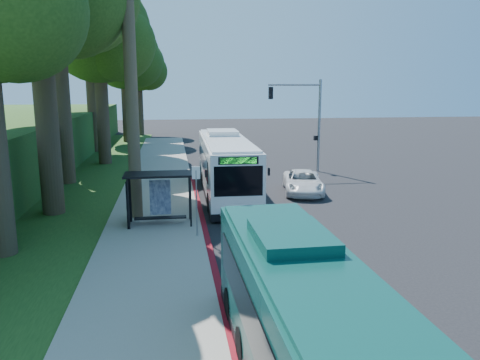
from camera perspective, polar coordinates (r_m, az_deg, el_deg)
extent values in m
plane|color=black|center=(26.15, 6.04, -3.08)|extent=(140.00, 140.00, 0.00)
cube|color=gray|center=(25.36, -10.18, -3.52)|extent=(4.50, 70.00, 0.12)
cube|color=maroon|center=(21.54, -4.32, -6.03)|extent=(0.25, 30.00, 0.13)
cube|color=#234719|center=(30.93, -20.53, -1.43)|extent=(8.00, 70.00, 0.06)
cube|color=black|center=(21.89, -9.84, 0.68)|extent=(3.20, 1.50, 0.10)
cube|color=black|center=(22.25, -13.46, -2.72)|extent=(0.06, 1.30, 2.20)
cube|color=navy|center=(22.83, -9.69, -2.08)|extent=(1.00, 0.12, 1.70)
cube|color=black|center=(22.26, -9.67, -4.56)|extent=(2.40, 0.40, 0.06)
cube|color=black|center=(22.82, -13.21, -2.35)|extent=(0.08, 0.08, 2.40)
cube|color=black|center=(22.75, -6.17, -2.16)|extent=(0.08, 0.08, 2.40)
cube|color=black|center=(21.66, -13.47, -3.10)|extent=(0.08, 0.08, 2.40)
cube|color=black|center=(21.58, -6.04, -2.90)|extent=(0.08, 0.08, 2.40)
cylinder|color=gray|center=(20.16, -5.32, -3.02)|extent=(0.06, 0.06, 3.00)
cube|color=white|center=(19.86, -5.39, 0.89)|extent=(0.35, 0.04, 0.55)
cylinder|color=gray|center=(36.40, 9.62, 6.49)|extent=(0.20, 0.20, 7.00)
cylinder|color=gray|center=(35.71, 6.67, 11.46)|extent=(4.00, 0.14, 0.14)
cube|color=black|center=(35.30, 3.77, 10.54)|extent=(0.30, 0.30, 0.90)
cube|color=black|center=(36.41, 9.19, 5.08)|extent=(0.25, 0.25, 0.35)
cylinder|color=#4C3F2D|center=(23.08, -13.13, 11.09)|extent=(0.60, 0.60, 13.00)
cylinder|color=#382B1E|center=(25.29, -22.56, 7.69)|extent=(1.10, 1.10, 10.50)
cylinder|color=#382B1E|center=(33.28, -21.03, 9.69)|extent=(1.18, 1.18, 11.90)
cylinder|color=#382B1E|center=(40.93, -16.44, 8.67)|extent=(1.06, 1.06, 9.80)
sphere|color=#1E3F11|center=(41.14, -16.93, 17.07)|extent=(8.40, 8.40, 8.40)
sphere|color=#1E3F11|center=(39.59, -14.61, 15.80)|extent=(5.88, 5.88, 5.88)
sphere|color=#1E3F11|center=(42.73, -18.59, 15.61)|extent=(5.46, 5.46, 5.46)
cylinder|color=#382B1E|center=(49.11, -17.55, 9.80)|extent=(1.14, 1.14, 11.20)
sphere|color=#1E3F11|center=(49.47, -18.05, 17.78)|extent=(9.60, 9.60, 9.60)
sphere|color=#1E3F11|center=(47.65, -15.87, 16.62)|extent=(6.72, 6.72, 6.72)
sphere|color=#1E3F11|center=(51.29, -19.59, 16.35)|extent=(6.24, 6.24, 6.24)
cylinder|color=#382B1E|center=(56.78, -13.71, 9.08)|extent=(1.02, 1.02, 9.10)
sphere|color=#1E3F11|center=(56.86, -13.98, 14.71)|extent=(8.00, 8.00, 8.00)
sphere|color=#1E3F11|center=(55.48, -12.36, 13.80)|extent=(5.60, 5.60, 5.60)
sphere|color=#1E3F11|center=(58.35, -15.22, 13.79)|extent=(5.20, 5.20, 5.20)
cylinder|color=#382B1E|center=(64.68, -12.17, 9.08)|extent=(0.98, 0.98, 8.40)
sphere|color=#1E3F11|center=(64.71, -12.36, 13.64)|extent=(7.00, 7.00, 7.00)
sphere|color=#1E3F11|center=(63.55, -11.10, 12.87)|extent=(4.90, 4.90, 4.90)
sphere|color=#1E3F11|center=(65.99, -13.35, 12.93)|extent=(4.55, 4.55, 4.55)
sphere|color=#1E3F11|center=(18.37, -26.06, 18.43)|extent=(5.04, 5.04, 5.04)
cube|color=white|center=(28.25, -1.75, 1.89)|extent=(2.88, 12.53, 2.96)
cube|color=black|center=(28.55, -1.74, -1.15)|extent=(2.91, 12.59, 0.36)
cube|color=black|center=(28.72, -1.86, 2.62)|extent=(2.90, 9.79, 1.14)
cube|color=black|center=(22.16, -0.20, -0.12)|extent=(2.34, 0.17, 1.46)
cube|color=black|center=(34.31, -2.77, 4.13)|extent=(2.12, 0.16, 1.04)
cube|color=#19E533|center=(21.97, -0.20, 2.40)|extent=(1.73, 0.14, 0.29)
cube|color=white|center=(28.04, -1.77, 4.98)|extent=(2.66, 11.90, 0.12)
cube|color=white|center=(30.08, -2.16, 5.75)|extent=(1.90, 2.63, 0.36)
cylinder|color=black|center=(24.53, -3.62, -2.75)|extent=(0.33, 1.05, 1.04)
cylinder|color=black|center=(24.79, 1.93, -2.59)|extent=(0.33, 1.05, 1.04)
cylinder|color=black|center=(33.06, -4.62, 0.92)|extent=(0.33, 1.05, 1.04)
cylinder|color=black|center=(33.25, -0.48, 1.01)|extent=(0.33, 1.05, 1.04)
cube|color=#0B3C36|center=(9.69, 9.13, -18.87)|extent=(2.49, 11.08, 2.62)
cube|color=black|center=(9.95, 8.32, -16.32)|extent=(2.51, 8.65, 1.01)
cube|color=black|center=(14.42, 2.35, -7.07)|extent=(1.88, 0.13, 0.92)
cube|color=#0B3C36|center=(9.09, 9.40, -11.44)|extent=(2.29, 10.52, 0.11)
cube|color=#0B3C36|center=(10.68, 6.30, -6.94)|extent=(1.67, 2.32, 0.32)
cylinder|color=black|center=(13.65, -1.13, -14.87)|extent=(0.29, 0.92, 0.92)
cylinder|color=black|center=(14.07, 7.75, -14.14)|extent=(0.29, 0.92, 0.92)
imported|color=white|center=(29.12, 7.69, -0.25)|extent=(3.13, 5.26, 1.37)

